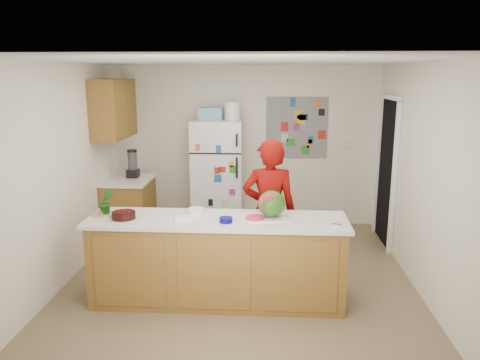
# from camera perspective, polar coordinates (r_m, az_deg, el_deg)

# --- Properties ---
(floor) EXTENTS (4.00, 4.50, 0.02)m
(floor) POSITION_cam_1_polar(r_m,az_deg,el_deg) (5.61, -0.07, -12.27)
(floor) COLOR brown
(floor) RESTS_ON ground
(wall_back) EXTENTS (4.00, 0.02, 2.50)m
(wall_back) POSITION_cam_1_polar(r_m,az_deg,el_deg) (7.43, 1.05, 4.16)
(wall_back) COLOR beige
(wall_back) RESTS_ON ground
(wall_left) EXTENTS (0.02, 4.50, 2.50)m
(wall_left) POSITION_cam_1_polar(r_m,az_deg,el_deg) (5.70, -20.69, 0.64)
(wall_left) COLOR beige
(wall_left) RESTS_ON ground
(wall_right) EXTENTS (0.02, 4.50, 2.50)m
(wall_right) POSITION_cam_1_polar(r_m,az_deg,el_deg) (5.46, 21.48, 0.08)
(wall_right) COLOR beige
(wall_right) RESTS_ON ground
(ceiling) EXTENTS (4.00, 4.50, 0.02)m
(ceiling) POSITION_cam_1_polar(r_m,az_deg,el_deg) (5.08, -0.07, 14.39)
(ceiling) COLOR white
(ceiling) RESTS_ON wall_back
(doorway) EXTENTS (0.03, 0.85, 2.04)m
(doorway) POSITION_cam_1_polar(r_m,az_deg,el_deg) (6.87, 17.51, 0.88)
(doorway) COLOR black
(doorway) RESTS_ON ground
(peninsula_base) EXTENTS (2.60, 0.62, 0.88)m
(peninsula_base) POSITION_cam_1_polar(r_m,az_deg,el_deg) (4.99, -2.77, -9.95)
(peninsula_base) COLOR brown
(peninsula_base) RESTS_ON floor
(peninsula_top) EXTENTS (2.68, 0.70, 0.04)m
(peninsula_top) POSITION_cam_1_polar(r_m,az_deg,el_deg) (4.83, -2.82, -4.92)
(peninsula_top) COLOR silver
(peninsula_top) RESTS_ON peninsula_base
(side_counter_base) EXTENTS (0.60, 0.80, 0.86)m
(side_counter_base) POSITION_cam_1_polar(r_m,az_deg,el_deg) (7.01, -13.30, -3.60)
(side_counter_base) COLOR brown
(side_counter_base) RESTS_ON floor
(side_counter_top) EXTENTS (0.64, 0.84, 0.04)m
(side_counter_top) POSITION_cam_1_polar(r_m,az_deg,el_deg) (6.90, -13.49, -0.01)
(side_counter_top) COLOR silver
(side_counter_top) RESTS_ON side_counter_base
(upper_cabinets) EXTENTS (0.35, 1.00, 0.80)m
(upper_cabinets) POSITION_cam_1_polar(r_m,az_deg,el_deg) (6.74, -15.14, 8.39)
(upper_cabinets) COLOR brown
(upper_cabinets) RESTS_ON wall_left
(refrigerator) EXTENTS (0.75, 0.70, 1.70)m
(refrigerator) POSITION_cam_1_polar(r_m,az_deg,el_deg) (7.16, -2.70, 0.56)
(refrigerator) COLOR silver
(refrigerator) RESTS_ON floor
(fridge_top_bin) EXTENTS (0.35, 0.28, 0.18)m
(fridge_top_bin) POSITION_cam_1_polar(r_m,az_deg,el_deg) (7.03, -3.60, 8.08)
(fridge_top_bin) COLOR #5999B2
(fridge_top_bin) RESTS_ON refrigerator
(photo_collage) EXTENTS (0.95, 0.01, 0.95)m
(photo_collage) POSITION_cam_1_polar(r_m,az_deg,el_deg) (7.37, 6.92, 6.35)
(photo_collage) COLOR slate
(photo_collage) RESTS_ON wall_back
(person) EXTENTS (0.62, 0.42, 1.68)m
(person) POSITION_cam_1_polar(r_m,az_deg,el_deg) (5.35, 3.58, -3.85)
(person) COLOR #6A0804
(person) RESTS_ON floor
(blender_appliance) EXTENTS (0.13, 0.13, 0.38)m
(blender_appliance) POSITION_cam_1_polar(r_m,az_deg,el_deg) (6.93, -12.96, 1.85)
(blender_appliance) COLOR black
(blender_appliance) RESTS_ON side_counter_top
(cutting_board) EXTENTS (0.49, 0.41, 0.01)m
(cutting_board) POSITION_cam_1_polar(r_m,az_deg,el_deg) (4.83, 3.12, -4.61)
(cutting_board) COLOR white
(cutting_board) RESTS_ON peninsula_top
(watermelon) EXTENTS (0.28, 0.28, 0.28)m
(watermelon) POSITION_cam_1_polar(r_m,az_deg,el_deg) (4.81, 3.86, -2.90)
(watermelon) COLOR #1E5717
(watermelon) RESTS_ON cutting_board
(watermelon_slice) EXTENTS (0.18, 0.18, 0.02)m
(watermelon_slice) POSITION_cam_1_polar(r_m,az_deg,el_deg) (4.78, 1.83, -4.57)
(watermelon_slice) COLOR red
(watermelon_slice) RESTS_ON cutting_board
(cherry_bowl) EXTENTS (0.30, 0.30, 0.07)m
(cherry_bowl) POSITION_cam_1_polar(r_m,az_deg,el_deg) (4.95, -13.99, -4.18)
(cherry_bowl) COLOR black
(cherry_bowl) RESTS_ON peninsula_top
(white_bowl) EXTENTS (0.22, 0.22, 0.06)m
(white_bowl) POSITION_cam_1_polar(r_m,az_deg,el_deg) (4.98, -5.40, -3.81)
(white_bowl) COLOR silver
(white_bowl) RESTS_ON peninsula_top
(cobalt_bowl) EXTENTS (0.14, 0.14, 0.05)m
(cobalt_bowl) POSITION_cam_1_polar(r_m,az_deg,el_deg) (4.69, -1.73, -4.88)
(cobalt_bowl) COLOR #05005F
(cobalt_bowl) RESTS_ON peninsula_top
(plate) EXTENTS (0.27, 0.27, 0.02)m
(plate) POSITION_cam_1_polar(r_m,az_deg,el_deg) (5.15, -16.17, -3.97)
(plate) COLOR beige
(plate) RESTS_ON peninsula_top
(paper_towel) EXTENTS (0.22, 0.20, 0.02)m
(paper_towel) POSITION_cam_1_polar(r_m,az_deg,el_deg) (4.85, -6.91, -4.56)
(paper_towel) COLOR silver
(paper_towel) RESTS_ON peninsula_top
(keys) EXTENTS (0.10, 0.07, 0.01)m
(keys) POSITION_cam_1_polar(r_m,az_deg,el_deg) (4.70, 11.72, -5.36)
(keys) COLOR gray
(keys) RESTS_ON peninsula_top
(potted_plant) EXTENTS (0.19, 0.18, 0.28)m
(potted_plant) POSITION_cam_1_polar(r_m,az_deg,el_deg) (5.10, -16.00, -2.59)
(potted_plant) COLOR #0F490B
(potted_plant) RESTS_ON peninsula_top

